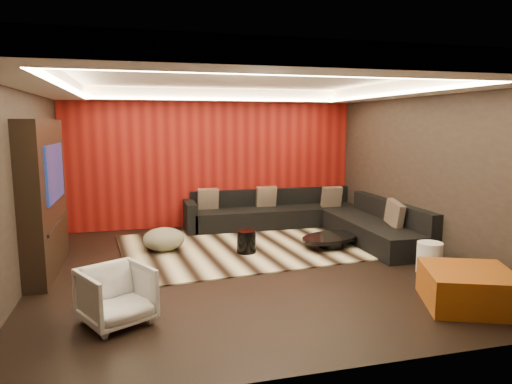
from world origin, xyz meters
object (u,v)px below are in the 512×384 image
object	(u,v)px
drum_stool	(246,242)
armchair	(116,296)
white_side_table	(429,258)
sectional_sofa	(310,219)
coffee_table	(331,241)
orange_ottoman	(468,288)

from	to	relation	value
drum_stool	armchair	distance (m)	2.98
white_side_table	armchair	size ratio (longest dim) A/B	0.65
armchair	white_side_table	bearing A→B (deg)	-19.75
white_side_table	drum_stool	bearing A→B (deg)	145.33
sectional_sofa	coffee_table	bearing A→B (deg)	-93.35
armchair	sectional_sofa	distance (m)	4.90
drum_stool	coffee_table	bearing A→B (deg)	-1.29
armchair	sectional_sofa	xyz separation A→B (m)	(3.54, 3.38, -0.05)
drum_stool	sectional_sofa	world-z (taller)	sectional_sofa
white_side_table	sectional_sofa	distance (m)	2.87
coffee_table	sectional_sofa	xyz separation A→B (m)	(0.07, 1.18, 0.14)
sectional_sofa	white_side_table	bearing A→B (deg)	-74.50
orange_ottoman	armchair	xyz separation A→B (m)	(-4.01, 0.54, 0.10)
coffee_table	orange_ottoman	bearing A→B (deg)	-78.92
white_side_table	orange_ottoman	distance (m)	1.20
white_side_table	orange_ottoman	bearing A→B (deg)	-104.37
white_side_table	orange_ottoman	xyz separation A→B (m)	(-0.30, -1.16, -0.01)
drum_stool	sectional_sofa	bearing A→B (deg)	36.20
orange_ottoman	armchair	world-z (taller)	armchair
armchair	drum_stool	bearing A→B (deg)	20.60
coffee_table	drum_stool	size ratio (longest dim) A/B	3.17
coffee_table	orange_ottoman	size ratio (longest dim) A/B	1.21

